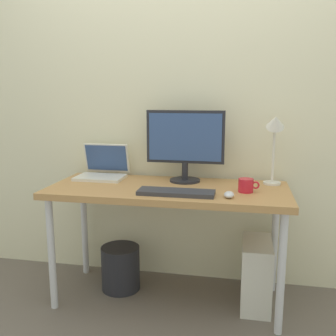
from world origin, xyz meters
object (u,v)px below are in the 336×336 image
(desk_lamp, at_px, (275,133))
(monitor, at_px, (185,142))
(laptop, at_px, (103,169))
(mouse, at_px, (229,195))
(wastebasket, at_px, (121,268))
(coffee_mug, at_px, (246,185))
(computer_tower, at_px, (256,274))
(keyboard, at_px, (176,192))
(desk, at_px, (168,198))

(desk_lamp, bearing_deg, monitor, -179.92)
(laptop, height_order, mouse, laptop)
(laptop, height_order, wastebasket, laptop)
(laptop, height_order, coffee_mug, laptop)
(laptop, height_order, computer_tower, laptop)
(coffee_mug, bearing_deg, computer_tower, 37.71)
(monitor, distance_m, keyboard, 0.42)
(desk, distance_m, mouse, 0.43)
(desk_lamp, bearing_deg, mouse, -126.08)
(coffee_mug, xyz_separation_m, computer_tower, (0.08, 0.06, -0.58))
(mouse, xyz_separation_m, computer_tower, (0.18, 0.21, -0.56))
(keyboard, bearing_deg, wastebasket, 151.46)
(monitor, distance_m, coffee_mug, 0.50)
(desk, relative_size, laptop, 4.60)
(keyboard, bearing_deg, desk_lamp, 31.58)
(coffee_mug, bearing_deg, desk_lamp, 51.80)
(monitor, distance_m, wastebasket, 0.97)
(desk, bearing_deg, mouse, -24.76)
(desk, bearing_deg, coffee_mug, -3.90)
(mouse, height_order, wastebasket, mouse)
(desk_lamp, relative_size, mouse, 5.16)
(desk, xyz_separation_m, laptop, (-0.50, 0.19, 0.13))
(laptop, xyz_separation_m, keyboard, (0.58, -0.36, -0.05))
(laptop, xyz_separation_m, coffee_mug, (0.97, -0.22, -0.02))
(desk, distance_m, wastebasket, 0.63)
(mouse, relative_size, computer_tower, 0.21)
(laptop, xyz_separation_m, desk_lamp, (1.13, -0.02, 0.27))
(coffee_mug, bearing_deg, desk, 176.10)
(desk, bearing_deg, wastebasket, 169.46)
(keyboard, height_order, coffee_mug, coffee_mug)
(wastebasket, bearing_deg, laptop, 140.02)
(computer_tower, relative_size, wastebasket, 1.40)
(monitor, height_order, computer_tower, monitor)
(desk, bearing_deg, keyboard, -64.14)
(desk, relative_size, wastebasket, 4.91)
(keyboard, bearing_deg, monitor, 90.35)
(desk, height_order, mouse, mouse)
(desk_lamp, height_order, keyboard, desk_lamp)
(monitor, distance_m, mouse, 0.52)
(desk, distance_m, keyboard, 0.20)
(laptop, relative_size, coffee_mug, 2.60)
(mouse, height_order, coffee_mug, coffee_mug)
(desk_lamp, height_order, mouse, desk_lamp)
(desk_lamp, relative_size, wastebasket, 1.55)
(desk_lamp, distance_m, computer_tower, 0.88)
(keyboard, height_order, computer_tower, keyboard)
(desk, relative_size, coffee_mug, 11.98)
(computer_tower, bearing_deg, desk, -176.71)
(desk, bearing_deg, laptop, 158.79)
(desk_lamp, bearing_deg, desk, -164.62)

